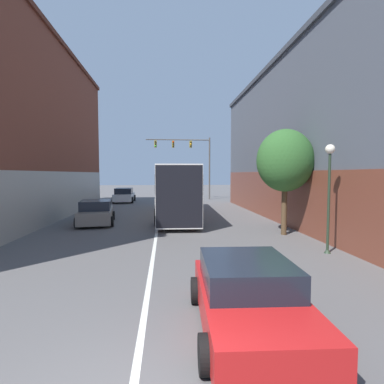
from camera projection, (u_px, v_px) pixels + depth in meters
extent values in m
cube|color=silver|center=(159.00, 216.00, 21.45)|extent=(0.14, 48.17, 0.01)
cube|color=#9E998E|center=(57.00, 196.00, 19.43)|extent=(0.24, 24.23, 3.20)
cube|color=#4C515B|center=(340.00, 138.00, 18.39)|extent=(7.36, 28.39, 10.45)
cube|color=brown|center=(282.00, 198.00, 18.29)|extent=(0.24, 27.82, 3.20)
cube|color=#393D44|center=(342.00, 54.00, 18.09)|extent=(7.66, 28.67, 0.30)
cube|color=silver|center=(178.00, 190.00, 21.45)|extent=(2.78, 12.80, 3.33)
cube|color=black|center=(178.00, 182.00, 21.41)|extent=(2.82, 12.55, 1.07)
cube|color=beige|center=(178.00, 194.00, 21.47)|extent=(2.81, 12.68, 0.33)
cube|color=black|center=(179.00, 197.00, 15.12)|extent=(2.38, 0.12, 3.20)
cylinder|color=black|center=(162.00, 204.00, 25.39)|extent=(0.33, 1.01, 1.00)
cylinder|color=black|center=(192.00, 204.00, 25.55)|extent=(0.33, 1.01, 1.00)
cylinder|color=black|center=(157.00, 217.00, 17.52)|extent=(0.33, 1.01, 1.00)
cylinder|color=black|center=(200.00, 217.00, 17.67)|extent=(0.33, 1.01, 1.00)
cube|color=red|center=(249.00, 305.00, 5.81)|extent=(2.01, 4.11, 0.64)
cube|color=black|center=(246.00, 272.00, 6.02)|extent=(1.79, 2.17, 0.52)
cylinder|color=black|center=(196.00, 290.00, 7.03)|extent=(0.24, 0.62, 0.61)
cylinder|color=black|center=(276.00, 289.00, 7.12)|extent=(0.24, 0.62, 0.61)
cylinder|color=black|center=(206.00, 354.00, 4.53)|extent=(0.24, 0.62, 0.61)
cylinder|color=black|center=(329.00, 351.00, 4.62)|extent=(0.24, 0.62, 0.61)
cube|color=silver|center=(124.00, 197.00, 32.51)|extent=(1.96, 4.54, 0.73)
cube|color=black|center=(124.00, 191.00, 32.24)|extent=(1.77, 2.37, 0.61)
cylinder|color=black|center=(117.00, 198.00, 33.81)|extent=(0.23, 0.67, 0.67)
cylinder|color=black|center=(134.00, 198.00, 34.01)|extent=(0.23, 0.67, 0.67)
cylinder|color=black|center=(113.00, 200.00, 31.03)|extent=(0.23, 0.67, 0.67)
cylinder|color=black|center=(132.00, 200.00, 31.23)|extent=(0.23, 0.67, 0.67)
cube|color=slate|center=(96.00, 215.00, 18.31)|extent=(2.41, 4.38, 0.72)
cube|color=black|center=(96.00, 205.00, 18.07)|extent=(1.98, 2.38, 0.56)
cylinder|color=black|center=(83.00, 216.00, 19.37)|extent=(0.30, 0.61, 0.59)
cylinder|color=black|center=(113.00, 215.00, 19.80)|extent=(0.30, 0.61, 0.59)
cylinder|color=black|center=(76.00, 223.00, 16.86)|extent=(0.30, 0.61, 0.59)
cylinder|color=black|center=(112.00, 221.00, 17.29)|extent=(0.30, 0.61, 0.59)
cylinder|color=#514C47|center=(209.00, 169.00, 35.74)|extent=(0.18, 0.18, 7.37)
cylinder|color=#514C47|center=(178.00, 140.00, 35.21)|extent=(7.52, 0.12, 0.12)
cube|color=#9E8419|center=(191.00, 144.00, 35.37)|extent=(0.28, 0.24, 0.80)
sphere|color=black|center=(191.00, 142.00, 35.20)|extent=(0.18, 0.18, 0.18)
sphere|color=orange|center=(191.00, 144.00, 35.22)|extent=(0.18, 0.18, 0.18)
sphere|color=black|center=(191.00, 146.00, 35.23)|extent=(0.18, 0.18, 0.18)
cube|color=#9E8419|center=(173.00, 144.00, 35.19)|extent=(0.28, 0.24, 0.80)
sphere|color=red|center=(173.00, 142.00, 35.02)|extent=(0.18, 0.18, 0.18)
sphere|color=black|center=(173.00, 144.00, 35.04)|extent=(0.18, 0.18, 0.18)
sphere|color=black|center=(173.00, 146.00, 35.05)|extent=(0.18, 0.18, 0.18)
cube|color=#9E8419|center=(155.00, 144.00, 35.00)|extent=(0.28, 0.24, 0.80)
sphere|color=black|center=(155.00, 142.00, 34.84)|extent=(0.18, 0.18, 0.18)
sphere|color=black|center=(155.00, 144.00, 34.85)|extent=(0.18, 0.18, 0.18)
sphere|color=green|center=(155.00, 146.00, 34.87)|extent=(0.18, 0.18, 0.18)
cone|color=#233323|center=(327.00, 251.00, 11.47)|extent=(0.26, 0.26, 0.20)
cylinder|color=#233323|center=(329.00, 203.00, 11.36)|extent=(0.10, 0.10, 3.85)
sphere|color=#EFE5CC|center=(330.00, 149.00, 11.24)|extent=(0.36, 0.36, 0.36)
cylinder|color=#4C3823|center=(284.00, 210.00, 14.91)|extent=(0.27, 0.27, 2.51)
ellipsoid|color=#2D5B28|center=(285.00, 160.00, 14.77)|extent=(2.80, 2.52, 3.08)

